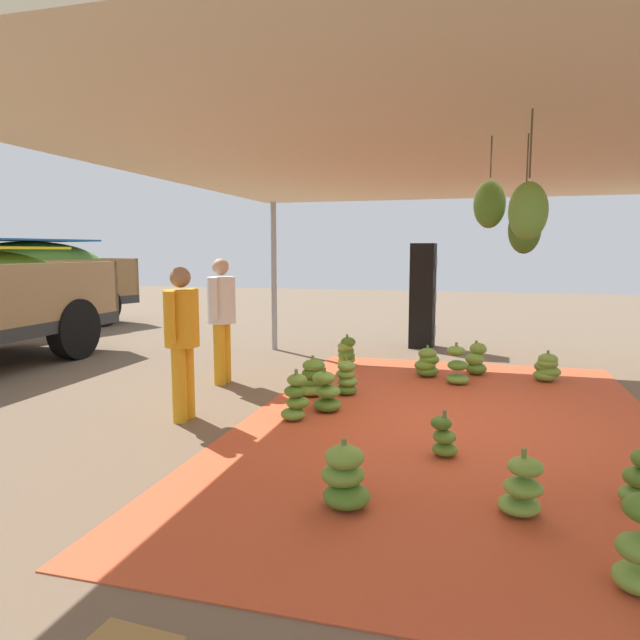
# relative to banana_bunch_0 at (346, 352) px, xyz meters

# --- Properties ---
(ground_plane) EXTENTS (40.00, 40.00, 0.00)m
(ground_plane) POSITION_rel_banana_bunch_0_xyz_m (-2.73, 1.28, -0.22)
(ground_plane) COLOR brown
(tarp_orange) EXTENTS (6.75, 4.23, 0.01)m
(tarp_orange) POSITION_rel_banana_bunch_0_xyz_m (-2.73, -1.72, -0.21)
(tarp_orange) COLOR #D1512D
(tarp_orange) RESTS_ON ground
(tent_canopy) EXTENTS (8.00, 7.00, 2.70)m
(tent_canopy) POSITION_rel_banana_bunch_0_xyz_m (-2.75, -1.81, 2.40)
(tent_canopy) COLOR #9EA0A5
(tent_canopy) RESTS_ON ground
(banana_bunch_0) EXTENTS (0.40, 0.38, 0.48)m
(banana_bunch_0) POSITION_rel_banana_bunch_0_xyz_m (0.00, 0.00, 0.00)
(banana_bunch_0) COLOR #75A83D
(banana_bunch_0) RESTS_ON tarp_orange
(banana_bunch_1) EXTENTS (0.37, 0.37, 0.48)m
(banana_bunch_1) POSITION_rel_banana_bunch_0_xyz_m (-1.82, -0.41, -0.01)
(banana_bunch_1) COLOR #477523
(banana_bunch_1) RESTS_ON tarp_orange
(banana_bunch_2) EXTENTS (0.44, 0.44, 0.43)m
(banana_bunch_2) POSITION_rel_banana_bunch_0_xyz_m (-0.37, -2.90, -0.03)
(banana_bunch_2) COLOR #6B9E38
(banana_bunch_2) RESTS_ON tarp_orange
(banana_bunch_3) EXTENTS (0.45, 0.46, 0.50)m
(banana_bunch_3) POSITION_rel_banana_bunch_0_xyz_m (-1.97, -0.01, 0.00)
(banana_bunch_3) COLOR #6B9E38
(banana_bunch_3) RESTS_ON tarp_orange
(banana_bunch_4) EXTENTS (0.40, 0.40, 0.56)m
(banana_bunch_4) POSITION_rel_banana_bunch_0_xyz_m (-0.87, -1.72, 0.02)
(banana_bunch_4) COLOR #6B9E38
(banana_bunch_4) RESTS_ON tarp_orange
(banana_bunch_5) EXTENTS (0.38, 0.36, 0.47)m
(banana_bunch_5) POSITION_rel_banana_bunch_0_xyz_m (-4.68, -2.26, -0.02)
(banana_bunch_5) COLOR #75A83D
(banana_bunch_5) RESTS_ON tarp_orange
(banana_bunch_6) EXTENTS (0.35, 0.32, 0.57)m
(banana_bunch_6) POSITION_rel_banana_bunch_0_xyz_m (-5.44, -2.78, 0.03)
(banana_bunch_6) COLOR #75A83D
(banana_bunch_6) RESTS_ON tarp_orange
(banana_bunch_7) EXTENTS (0.47, 0.47, 0.48)m
(banana_bunch_7) POSITION_rel_banana_bunch_0_xyz_m (-4.86, -1.09, -0.00)
(banana_bunch_7) COLOR #518428
(banana_bunch_7) RESTS_ON tarp_orange
(banana_bunch_8) EXTENTS (0.45, 0.45, 0.45)m
(banana_bunch_8) POSITION_rel_banana_bunch_0_xyz_m (-0.51, -1.29, -0.02)
(banana_bunch_8) COLOR #518428
(banana_bunch_8) RESTS_ON tarp_orange
(banana_bunch_9) EXTENTS (0.35, 0.35, 0.54)m
(banana_bunch_9) POSITION_rel_banana_bunch_0_xyz_m (-2.99, -0.12, 0.02)
(banana_bunch_9) COLOR #6B9E38
(banana_bunch_9) RESTS_ON tarp_orange
(banana_bunch_10) EXTENTS (0.41, 0.41, 0.49)m
(banana_bunch_10) POSITION_rel_banana_bunch_0_xyz_m (-0.20, -1.96, 0.01)
(banana_bunch_10) COLOR #518428
(banana_bunch_10) RESTS_ON tarp_orange
(banana_bunch_11) EXTENTS (0.41, 0.41, 0.50)m
(banana_bunch_11) POSITION_rel_banana_bunch_0_xyz_m (-2.60, -0.36, -0.00)
(banana_bunch_11) COLOR #518428
(banana_bunch_11) RESTS_ON tarp_orange
(banana_bunch_12) EXTENTS (0.31, 0.32, 0.42)m
(banana_bunch_12) POSITION_rel_banana_bunch_0_xyz_m (-3.68, -1.69, -0.04)
(banana_bunch_12) COLOR #60932D
(banana_bunch_12) RESTS_ON tarp_orange
(banana_bunch_13) EXTENTS (0.30, 0.30, 0.47)m
(banana_bunch_13) POSITION_rel_banana_bunch_0_xyz_m (-4.31, -3.06, -0.01)
(banana_bunch_13) COLOR #6B9E38
(banana_bunch_13) RESTS_ON tarp_orange
(worker_0) EXTENTS (0.62, 0.38, 1.69)m
(worker_0) POSITION_rel_banana_bunch_0_xyz_m (-1.61, 1.36, 0.77)
(worker_0) COLOR orange
(worker_0) RESTS_ON ground
(worker_1) EXTENTS (0.59, 0.36, 1.62)m
(worker_1) POSITION_rel_banana_bunch_0_xyz_m (-3.28, 1.02, 0.73)
(worker_1) COLOR orange
(worker_1) RESTS_ON ground
(speaker_stack) EXTENTS (0.52, 0.46, 1.92)m
(speaker_stack) POSITION_rel_banana_bunch_0_xyz_m (2.04, -0.98, 0.74)
(speaker_stack) COLOR black
(speaker_stack) RESTS_ON ground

